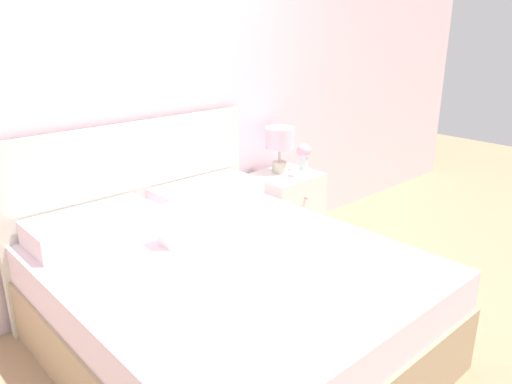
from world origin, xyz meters
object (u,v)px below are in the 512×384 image
nightstand (285,211)px  table_lamp (280,141)px  bed (222,296)px  flower_vase (304,153)px  teacup (295,173)px

nightstand → table_lamp: (0.01, 0.07, 0.55)m
bed → nightstand: 1.35m
bed → flower_vase: bearing=25.9°
flower_vase → nightstand: bearing=179.5°
bed → flower_vase: size_ratio=9.25×
table_lamp → teacup: bearing=-88.0°
nightstand → teacup: teacup is taller
table_lamp → nightstand: bearing=-94.0°
flower_vase → table_lamp: bearing=158.6°
bed → teacup: 1.36m
teacup → bed: bearing=-153.9°
nightstand → teacup: 0.35m
table_lamp → flower_vase: bearing=-21.4°
table_lamp → teacup: table_lamp is taller
bed → nightstand: (1.17, 0.67, -0.00)m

